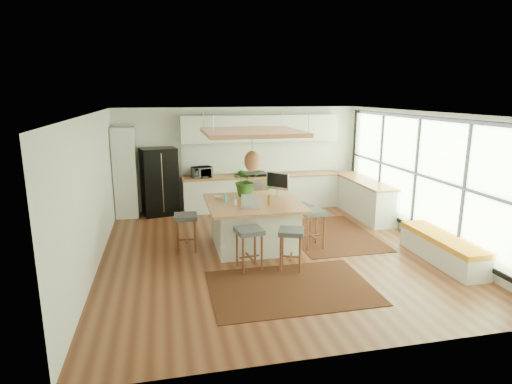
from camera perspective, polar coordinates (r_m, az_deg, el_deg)
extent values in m
plane|color=#552718|center=(8.49, 2.06, -7.94)|extent=(7.00, 7.00, 0.00)
plane|color=white|center=(7.93, 2.23, 10.59)|extent=(7.00, 7.00, 0.00)
plane|color=silver|center=(11.47, -2.25, 4.60)|extent=(6.50, 0.00, 6.50)
plane|color=silver|center=(4.92, 12.48, -7.40)|extent=(6.50, 0.00, 6.50)
plane|color=silver|center=(7.95, -21.16, -0.12)|extent=(0.00, 7.00, 7.00)
plane|color=silver|center=(9.45, 21.61, 1.83)|extent=(0.00, 7.00, 7.00)
cube|color=silver|center=(11.06, -17.17, 2.51)|extent=(0.55, 0.60, 2.25)
cube|color=silver|center=(11.44, 0.78, -0.06)|extent=(4.20, 0.60, 0.88)
cube|color=#985735|center=(11.35, 0.79, 2.21)|extent=(4.24, 0.64, 0.05)
cube|color=white|center=(11.56, 0.46, 4.67)|extent=(4.20, 0.02, 0.80)
cube|color=silver|center=(11.31, 0.65, 8.57)|extent=(4.20, 0.34, 0.70)
cube|color=silver|center=(11.16, 14.18, -0.81)|extent=(0.60, 2.50, 0.88)
cube|color=#985735|center=(11.06, 14.32, 1.51)|extent=(0.64, 2.54, 0.05)
cube|color=black|center=(7.00, 4.73, -12.70)|extent=(2.60, 1.80, 0.01)
cube|color=black|center=(9.57, 9.94, -5.64)|extent=(1.80, 2.60, 0.01)
imported|color=#A5A5AA|center=(11.07, -7.30, 2.84)|extent=(0.55, 0.39, 0.34)
imported|color=#1E4C19|center=(8.93, -1.38, 1.16)|extent=(0.78, 0.83, 0.54)
imported|color=white|center=(8.81, -4.98, -0.69)|extent=(0.24, 0.24, 0.05)
cylinder|color=#2CABB0|center=(8.48, -4.13, -0.72)|extent=(0.07, 0.07, 0.19)
cylinder|color=white|center=(8.26, -2.85, -1.08)|extent=(0.07, 0.07, 0.19)
cylinder|color=#905D30|center=(8.25, 1.78, -1.09)|extent=(0.07, 0.07, 0.19)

